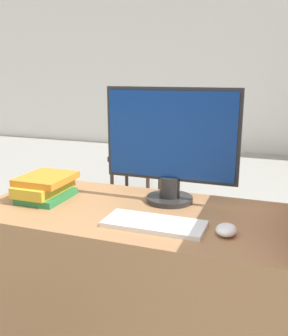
{
  "coord_description": "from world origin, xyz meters",
  "views": [
    {
      "loc": [
        0.49,
        -0.96,
        1.24
      ],
      "look_at": [
        0.05,
        0.25,
        0.91
      ],
      "focal_mm": 40.0,
      "sensor_mm": 36.0,
      "label": 1
    }
  ],
  "objects_px": {
    "keyboard": "(154,224)",
    "mouse": "(226,230)",
    "book_stack": "(45,187)",
    "monitor": "(171,144)",
    "far_chair": "(139,146)"
  },
  "relations": [
    {
      "from": "mouse",
      "to": "book_stack",
      "type": "distance_m",
      "value": 0.77
    },
    {
      "from": "keyboard",
      "to": "book_stack",
      "type": "height_order",
      "value": "book_stack"
    },
    {
      "from": "mouse",
      "to": "monitor",
      "type": "bearing_deg",
      "value": 136.13
    },
    {
      "from": "monitor",
      "to": "far_chair",
      "type": "bearing_deg",
      "value": 113.74
    },
    {
      "from": "keyboard",
      "to": "mouse",
      "type": "relative_size",
      "value": 4.0
    },
    {
      "from": "mouse",
      "to": "far_chair",
      "type": "xyz_separation_m",
      "value": [
        -1.2,
        2.39,
        -0.24
      ]
    },
    {
      "from": "monitor",
      "to": "far_chair",
      "type": "xyz_separation_m",
      "value": [
        -0.94,
        2.14,
        -0.46
      ]
    },
    {
      "from": "keyboard",
      "to": "mouse",
      "type": "distance_m",
      "value": 0.24
    },
    {
      "from": "book_stack",
      "to": "keyboard",
      "type": "bearing_deg",
      "value": -13.45
    },
    {
      "from": "monitor",
      "to": "keyboard",
      "type": "distance_m",
      "value": 0.35
    },
    {
      "from": "mouse",
      "to": "book_stack",
      "type": "relative_size",
      "value": 0.34
    },
    {
      "from": "keyboard",
      "to": "book_stack",
      "type": "distance_m",
      "value": 0.53
    },
    {
      "from": "monitor",
      "to": "mouse",
      "type": "height_order",
      "value": "monitor"
    },
    {
      "from": "book_stack",
      "to": "far_chair",
      "type": "bearing_deg",
      "value": 101.05
    },
    {
      "from": "keyboard",
      "to": "monitor",
      "type": "bearing_deg",
      "value": 94.8
    }
  ]
}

